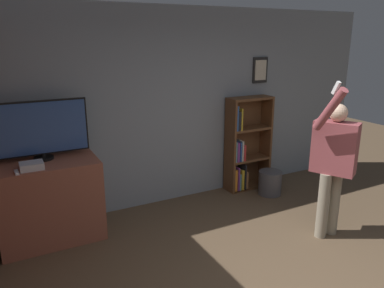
# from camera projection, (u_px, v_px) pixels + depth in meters

# --- Properties ---
(wall_back) EXTENTS (6.76, 0.09, 2.70)m
(wall_back) POSITION_uv_depth(u_px,v_px,m) (174.00, 107.00, 5.20)
(wall_back) COLOR gray
(wall_back) RESTS_ON ground_plane
(tv_ledge) EXTENTS (1.12, 0.66, 0.95)m
(tv_ledge) POSITION_uv_depth(u_px,v_px,m) (50.00, 201.00, 4.30)
(tv_ledge) COLOR #93513D
(tv_ledge) RESTS_ON ground_plane
(television) EXTENTS (1.03, 0.22, 0.68)m
(television) POSITION_uv_depth(u_px,v_px,m) (41.00, 130.00, 4.17)
(television) COLOR black
(television) RESTS_ON tv_ledge
(game_console) EXTENTS (0.24, 0.19, 0.08)m
(game_console) POSITION_uv_depth(u_px,v_px,m) (32.00, 166.00, 3.94)
(game_console) COLOR silver
(game_console) RESTS_ON tv_ledge
(remote_loose) EXTENTS (0.04, 0.14, 0.02)m
(remote_loose) POSITION_uv_depth(u_px,v_px,m) (17.00, 172.00, 3.83)
(remote_loose) COLOR white
(remote_loose) RESTS_ON tv_ledge
(bookshelf) EXTENTS (0.70, 0.28, 1.44)m
(bookshelf) POSITION_uv_depth(u_px,v_px,m) (244.00, 148.00, 5.73)
(bookshelf) COLOR brown
(bookshelf) RESTS_ON ground_plane
(person) EXTENTS (0.62, 0.57, 1.87)m
(person) POSITION_uv_depth(u_px,v_px,m) (334.00, 158.00, 4.24)
(person) COLOR gray
(person) RESTS_ON ground_plane
(waste_bin) EXTENTS (0.34, 0.34, 0.36)m
(waste_bin) POSITION_uv_depth(u_px,v_px,m) (270.00, 183.00, 5.63)
(waste_bin) COLOR #4C4C51
(waste_bin) RESTS_ON ground_plane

